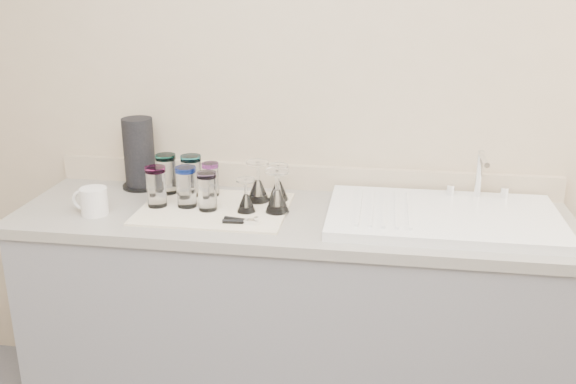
% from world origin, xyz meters
% --- Properties ---
extents(room_envelope, '(3.54, 3.50, 2.52)m').
position_xyz_m(room_envelope, '(0.00, 0.00, 1.56)').
color(room_envelope, '#58585E').
rests_on(room_envelope, ground).
extents(counter_unit, '(2.06, 0.62, 0.90)m').
position_xyz_m(counter_unit, '(0.00, 1.20, 0.45)').
color(counter_unit, slate).
rests_on(counter_unit, ground).
extents(sink_unit, '(0.82, 0.50, 0.22)m').
position_xyz_m(sink_unit, '(0.55, 1.20, 0.92)').
color(sink_unit, white).
rests_on(sink_unit, counter_unit).
extents(dish_towel, '(0.55, 0.42, 0.01)m').
position_xyz_m(dish_towel, '(-0.29, 1.19, 0.90)').
color(dish_towel, white).
rests_on(dish_towel, counter_unit).
extents(tumbler_teal, '(0.08, 0.08, 0.16)m').
position_xyz_m(tumbler_teal, '(-0.52, 1.33, 0.99)').
color(tumbler_teal, white).
rests_on(tumbler_teal, dish_towel).
extents(tumbler_cyan, '(0.08, 0.08, 0.16)m').
position_xyz_m(tumbler_cyan, '(-0.42, 1.32, 0.99)').
color(tumbler_cyan, white).
rests_on(tumbler_cyan, dish_towel).
extents(tumbler_purple, '(0.07, 0.07, 0.13)m').
position_xyz_m(tumbler_purple, '(-0.34, 1.33, 0.98)').
color(tumbler_purple, white).
rests_on(tumbler_purple, dish_towel).
extents(tumbler_magenta, '(0.08, 0.08, 0.15)m').
position_xyz_m(tumbler_magenta, '(-0.51, 1.18, 0.99)').
color(tumbler_magenta, white).
rests_on(tumbler_magenta, dish_towel).
extents(tumbler_blue, '(0.08, 0.08, 0.15)m').
position_xyz_m(tumbler_blue, '(-0.40, 1.19, 0.99)').
color(tumbler_blue, white).
rests_on(tumbler_blue, dish_towel).
extents(tumbler_lavender, '(0.07, 0.07, 0.14)m').
position_xyz_m(tumbler_lavender, '(-0.31, 1.17, 0.98)').
color(tumbler_lavender, white).
rests_on(tumbler_lavender, dish_towel).
extents(goblet_back_left, '(0.09, 0.09, 0.16)m').
position_xyz_m(goblet_back_left, '(-0.14, 1.29, 0.96)').
color(goblet_back_left, white).
rests_on(goblet_back_left, dish_towel).
extents(goblet_back_right, '(0.08, 0.08, 0.14)m').
position_xyz_m(goblet_back_right, '(-0.07, 1.32, 0.96)').
color(goblet_back_right, white).
rests_on(goblet_back_right, dish_towel).
extents(goblet_front_left, '(0.07, 0.07, 0.13)m').
position_xyz_m(goblet_front_left, '(-0.16, 1.17, 0.95)').
color(goblet_front_left, white).
rests_on(goblet_front_left, dish_towel).
extents(goblet_front_right, '(0.09, 0.09, 0.16)m').
position_xyz_m(goblet_front_right, '(-0.05, 1.19, 0.96)').
color(goblet_front_right, white).
rests_on(goblet_front_right, dish_towel).
extents(can_opener, '(0.13, 0.05, 0.02)m').
position_xyz_m(can_opener, '(-0.16, 1.06, 0.92)').
color(can_opener, silver).
rests_on(can_opener, dish_towel).
extents(white_mug, '(0.14, 0.11, 0.10)m').
position_xyz_m(white_mug, '(-0.72, 1.08, 0.95)').
color(white_mug, silver).
rests_on(white_mug, counter_unit).
extents(paper_towel_roll, '(0.16, 0.16, 0.29)m').
position_xyz_m(paper_towel_roll, '(-0.66, 1.41, 1.04)').
color(paper_towel_roll, black).
rests_on(paper_towel_roll, counter_unit).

